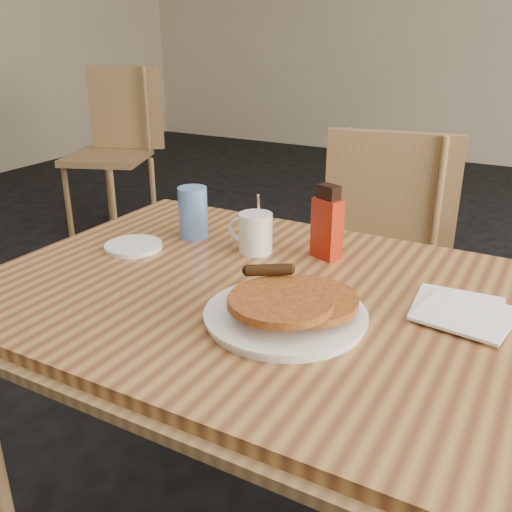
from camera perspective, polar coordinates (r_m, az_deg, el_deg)
The scene contains 9 objects.
main_table at distance 1.18m, azimuth 2.93°, elevation -5.50°, with size 1.32×0.90×0.75m.
chair_main_far at distance 1.89m, azimuth 12.00°, elevation 0.11°, with size 0.50×0.50×0.95m.
chair_wall_extra at distance 3.75m, azimuth -13.77°, elevation 11.63°, with size 0.60×0.61×1.03m.
pancake_plate at distance 1.05m, azimuth 3.06°, elevation -5.29°, with size 0.30×0.30×0.09m.
coffee_mug at distance 1.36m, azimuth -0.14°, elevation 2.41°, with size 0.12×0.08×0.15m.
syrup_bottle at distance 1.32m, azimuth 7.14°, elevation 3.13°, with size 0.08×0.06×0.17m.
napkin_stack at distance 1.15m, azimuth 19.89°, elevation -5.20°, with size 0.20×0.21×0.01m.
blue_tumbler at distance 1.46m, azimuth -6.32°, elevation 4.37°, with size 0.07×0.07×0.13m, color #5A83D4.
side_saucer at distance 1.42m, azimuth -12.16°, elevation 0.97°, with size 0.14×0.14×0.01m, color white.
Camera 1 is at (0.51, -0.87, 1.26)m, focal length 40.00 mm.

